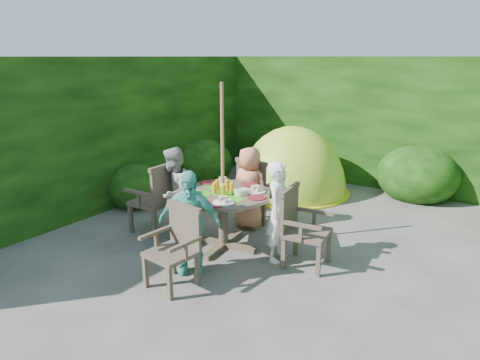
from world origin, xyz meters
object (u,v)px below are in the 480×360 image
Objects in this scene: parasol_pole at (223,169)px; dome_tent at (291,191)px; garden_chair_back at (257,189)px; child_back at (250,188)px; garden_chair_front at (176,245)px; garden_chair_right at (301,226)px; child_right at (279,212)px; child_left at (174,193)px; patio_table at (223,201)px; garden_chair_left at (157,197)px; child_front at (189,223)px.

parasol_pole reaches higher than dome_tent.
child_back reaches higher than garden_chair_back.
dome_tent is (-0.55, 3.82, -0.47)m from garden_chair_front.
garden_chair_right is at bearing 6.81° from parasol_pole.
garden_chair_right is at bearing -67.85° from dome_tent.
child_right is 1.60m from child_left.
patio_table is 0.80m from child_left.
garden_chair_right is 0.38× the size of dome_tent.
patio_table is 1.10m from garden_chair_left.
garden_chair_left is at bearing 42.81° from child_back.
child_front reaches higher than child_back.
child_front is (-0.99, -0.92, 0.13)m from garden_chair_right.
parasol_pole is 1.27m from garden_chair_front.
child_front is at bearing 96.29° from child_back.
garden_chair_back is at bearing 140.44° from garden_chair_left.
child_left is 1.02× the size of child_front.
parasol_pole is 2.97m from dome_tent.
garden_chair_right is 0.73× the size of child_right.
patio_table is 1.67× the size of garden_chair_front.
child_front is 0.50× the size of dome_tent.
garden_chair_left is at bearing -105.97° from child_left.
child_back is (0.70, 0.89, -0.03)m from child_left.
garden_chair_right is at bearing 145.59° from garden_chair_back.
child_left is at bearing -173.08° from patio_table.
parasol_pole is at bearing 72.57° from child_left.
parasol_pole is at bearing 95.11° from garden_chair_left.
garden_chair_back is at bearing -80.75° from child_back.
child_left is at bearing 139.16° from garden_chair_front.
parasol_pole is at bearing -89.31° from dome_tent.
garden_chair_left is 0.80× the size of child_front.
child_front is (-0.70, -0.89, -0.01)m from child_right.
dome_tent is at bearing 22.33° from garden_chair_right.
garden_chair_left is 0.31m from child_left.
garden_chair_back is (-1.23, 0.96, 0.01)m from garden_chair_right.
dome_tent is at bearing 98.28° from parasol_pole.
garden_chair_front is (0.29, -2.18, -0.05)m from garden_chair_back.
dome_tent is (0.68, 2.87, -0.54)m from garden_chair_left.
garden_chair_right is 2.19m from garden_chair_left.
child_right is 1.01× the size of child_front.
child_front is at bearing 125.53° from garden_chair_right.
garden_chair_left is 1.54m from garden_chair_back.
child_left is (-0.94, 1.00, 0.18)m from garden_chair_front.
garden_chair_front is 0.69× the size of child_right.
child_back is (-0.89, 0.70, -0.02)m from child_right.
garden_chair_front is at bearing -104.60° from child_front.
child_front is (0.10, -0.79, -0.47)m from parasol_pole.
child_front is at bearing -83.15° from parasol_pole.
child_back is at bearing -88.73° from dome_tent.
child_front is (0.89, -0.70, -0.02)m from child_left.
garden_chair_back is 1.35m from child_left.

